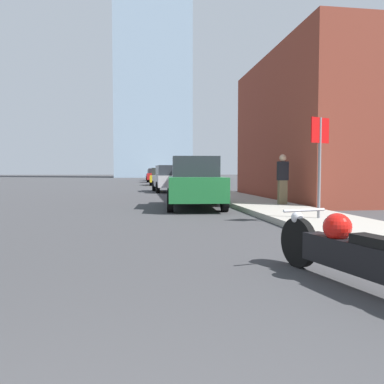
# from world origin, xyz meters

# --- Properties ---
(sidewalk) EXTENTS (2.21, 240.00, 0.15)m
(sidewalk) POSITION_xyz_m (4.68, 40.00, 0.07)
(sidewalk) COLOR #9E998E
(sidewalk) RESTS_ON ground_plane
(brick_storefront) EXTENTS (8.55, 9.73, 6.45)m
(brick_storefront) POSITION_xyz_m (10.26, 15.68, 3.23)
(brick_storefront) COLOR brown
(brick_storefront) RESTS_ON ground_plane
(distant_tower) EXTENTS (18.25, 18.25, 86.12)m
(distant_tower) POSITION_xyz_m (3.79, 95.60, 43.06)
(distant_tower) COLOR #8CA5BC
(distant_tower) RESTS_ON ground_plane
(motorcycle) EXTENTS (0.85, 2.63, 0.79)m
(motorcycle) POSITION_xyz_m (2.63, 3.21, 0.39)
(motorcycle) COLOR black
(motorcycle) RESTS_ON ground_plane
(parked_car_green) EXTENTS (2.18, 4.46, 1.78)m
(parked_car_green) POSITION_xyz_m (2.27, 12.45, 0.88)
(parked_car_green) COLOR #1E6B33
(parked_car_green) RESTS_ON ground_plane
(parked_car_silver) EXTENTS (2.08, 4.09, 1.69)m
(parked_car_silver) POSITION_xyz_m (2.25, 23.37, 0.85)
(parked_car_silver) COLOR #BCBCC1
(parked_car_silver) RESTS_ON ground_plane
(parked_car_yellow) EXTENTS (2.07, 4.21, 1.67)m
(parked_car_yellow) POSITION_xyz_m (2.34, 35.67, 0.83)
(parked_car_yellow) COLOR gold
(parked_car_yellow) RESTS_ON ground_plane
(parked_car_red) EXTENTS (2.17, 4.44, 1.73)m
(parked_car_red) POSITION_xyz_m (2.36, 46.86, 0.88)
(parked_car_red) COLOR red
(parked_car_red) RESTS_ON ground_plane
(parked_car_blue) EXTENTS (2.07, 3.96, 1.70)m
(parked_car_blue) POSITION_xyz_m (2.48, 57.40, 0.85)
(parked_car_blue) COLOR #1E3899
(parked_car_blue) RESTS_ON ground_plane
(stop_sign) EXTENTS (0.57, 0.26, 2.39)m
(stop_sign) POSITION_xyz_m (4.61, 7.95, 1.78)
(stop_sign) COLOR slate
(stop_sign) RESTS_ON sidewalk
(pedestrian) EXTENTS (0.36, 0.24, 1.71)m
(pedestrian) POSITION_xyz_m (5.24, 11.82, 1.03)
(pedestrian) COLOR brown
(pedestrian) RESTS_ON sidewalk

